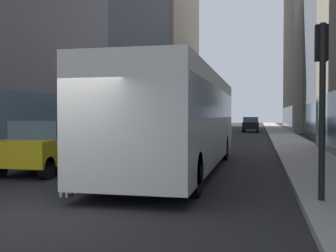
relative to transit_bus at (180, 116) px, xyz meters
The scene contains 12 objects.
ground_plane 28.77m from the transit_bus, 92.39° to the left, with size 120.00×120.00×0.00m, color #232326.
sidewalk_left 29.56m from the transit_bus, 103.52° to the left, with size 2.40×110.00×0.15m, color gray.
sidewalk_right 29.09m from the transit_bus, 81.09° to the left, with size 2.40×110.00×0.15m, color #9E9991.
building_left_mid 29.24m from the transit_bus, 117.82° to the left, with size 9.62×22.15×20.02m.
building_left_far 52.40m from the transit_bus, 105.25° to the left, with size 10.18×21.95×36.13m.
transit_bus is the anchor object (origin of this frame).
car_black_suv 32.35m from the transit_bus, 87.16° to the left, with size 1.70×4.25×1.62m.
car_yellow_taxi 4.26m from the transit_bus, 164.37° to the right, with size 1.72×4.02×1.62m.
car_white_van 37.19m from the transit_bus, 96.18° to the left, with size 1.77×4.28×1.62m.
box_truck 8.45m from the transit_bus, 118.26° to the left, with size 2.30×7.50×3.05m.
dalmatian_dog 4.99m from the transit_bus, 109.70° to the right, with size 0.22×0.96×0.72m.
traffic_light_near 5.92m from the transit_bus, 51.00° to the right, with size 0.24×0.41×3.40m.
Camera 1 is at (3.73, -6.63, 1.78)m, focal length 43.60 mm.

